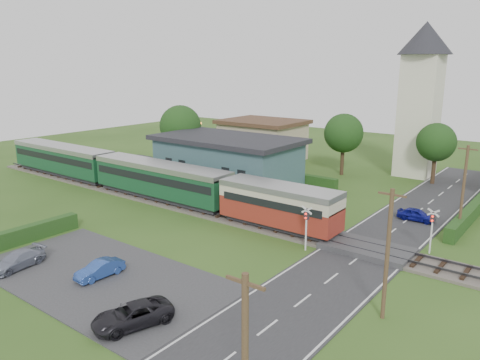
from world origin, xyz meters
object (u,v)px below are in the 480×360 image
Objects in this scene: pedestrian_far at (141,174)px; station_building at (227,160)px; car_park_dark at (132,315)px; car_on_road at (417,215)px; equipment_hut at (138,168)px; pedestrian_near at (245,194)px; crossing_signal_near at (306,222)px; train at (139,174)px; house_west at (263,139)px; crossing_signal_far at (432,224)px; car_park_blue at (100,269)px; church_tower at (421,89)px; car_park_silver at (17,260)px.

station_building is at bearing -30.54° from pedestrian_far.
pedestrian_far is (-21.28, 19.04, 0.70)m from car_park_dark.
car_on_road is at bearing -61.03° from pedestrian_far.
equipment_hut reaches higher than pedestrian_near.
train is at bearing 173.33° from crossing_signal_near.
crossing_signal_far is at bearing -35.77° from house_west.
station_building is (8.00, 5.79, 0.95)m from equipment_hut.
car_on_road is (-2.96, 6.53, -1.56)m from crossing_signal_far.
station_building is at bearing -70.35° from house_west.
car_park_blue is (8.54, -23.09, -2.10)m from station_building.
car_park_blue is at bearing -121.49° from pedestrian_far.
train is 2.45× the size of church_tower.
station_building is at bearing 145.19° from crossing_signal_near.
car_park_blue is 6.43m from car_park_dark.
pedestrian_far is at bearing 179.73° from crossing_signal_far.
house_west is 3.47× the size of car_park_blue.
train is 3.73m from pedestrian_far.
train reaches higher than pedestrian_far.
car_park_dark is 28.56m from pedestrian_far.
pedestrian_far is at bearing 156.84° from car_park_dark.
equipment_hut reaches higher than car_park_blue.
pedestrian_near is (11.90, -19.92, -1.47)m from house_west.
church_tower is 45.15m from car_park_silver.
pedestrian_far is at bearing 135.77° from train.
church_tower is at bearing 92.82° from crossing_signal_near.
car_on_road is at bearing -155.76° from pedestrian_near.
car_park_dark is 21.02m from pedestrian_near.
crossing_signal_far is at bearing 35.09° from car_park_silver.
equipment_hut is at bearing -98.62° from house_west.
car_park_silver reaches higher than car_park_blue.
station_building is 19.98m from crossing_signal_near.
car_on_road is 0.85× the size of car_park_silver.
church_tower is 4.32× the size of car_park_dark.
house_west reaches higher than car_on_road.
train is (3.82, -3.20, 0.43)m from equipment_hut.
train is at bearing -87.95° from house_west.
car_park_dark is at bearing -97.68° from crossing_signal_near.
pedestrian_near is (-13.74, -5.84, 0.74)m from car_on_road.
equipment_hut is at bearing 111.88° from car_park_silver.
pedestrian_near is (-9.50, 5.49, -0.82)m from crossing_signal_near.
house_west is at bearing 10.89° from pedestrian_far.
crossing_signal_near reaches higher than car_on_road.
equipment_hut is 1.44m from pedestrian_far.
car_park_blue is at bearing -69.95° from house_west.
car_park_dark is at bearing -41.46° from train.
car_park_silver is 11.33m from car_park_dark.
car_park_dark is at bearing -7.67° from car_park_silver.
crossing_signal_near is (16.40, -11.40, -0.55)m from station_building.
car_park_blue is 1.74× the size of pedestrian_far.
crossing_signal_near is 14.30m from car_park_dark.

